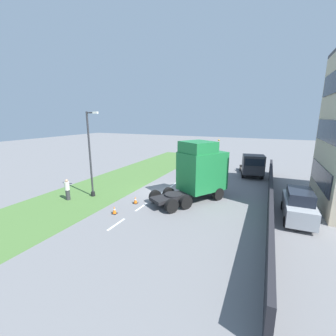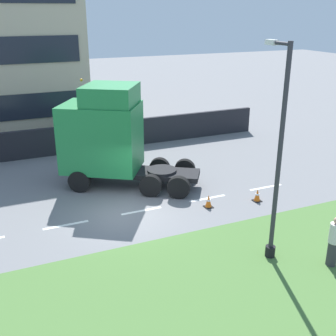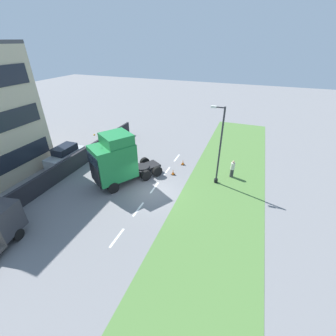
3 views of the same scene
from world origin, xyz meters
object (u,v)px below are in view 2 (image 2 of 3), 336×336
object	(u,v)px
parked_car	(96,126)
traffic_cone_trailing	(209,201)
lamp_post	(277,167)
lorry_cab	(107,136)
pedestrian	(334,242)
traffic_cone_lead	(257,195)

from	to	relation	value
parked_car	traffic_cone_trailing	world-z (taller)	parked_car
parked_car	lamp_post	xyz separation A→B (m)	(-15.75, -2.09, 2.30)
lorry_cab	parked_car	bearing A→B (deg)	22.82
pedestrian	traffic_cone_lead	bearing A→B (deg)	-7.20
lorry_cab	traffic_cone_trailing	size ratio (longest dim) A/B	11.40
lamp_post	traffic_cone_trailing	world-z (taller)	lamp_post
parked_car	lamp_post	distance (m)	16.05
lorry_cab	traffic_cone_lead	distance (m)	7.52
traffic_cone_lead	parked_car	bearing A→B (deg)	19.97
lamp_post	traffic_cone_trailing	distance (m)	5.19
lamp_post	pedestrian	size ratio (longest dim) A/B	4.03
traffic_cone_lead	traffic_cone_trailing	xyz separation A→B (m)	(0.31, 2.31, 0.00)
lorry_cab	traffic_cone_trailing	distance (m)	5.80
traffic_cone_trailing	parked_car	bearing A→B (deg)	9.83
lamp_post	traffic_cone_lead	world-z (taller)	lamp_post
lorry_cab	traffic_cone_lead	size ratio (longest dim) A/B	11.40
parked_car	traffic_cone_trailing	bearing A→B (deg)	-170.87
traffic_cone_trailing	lorry_cab	bearing A→B (deg)	36.67
traffic_cone_lead	traffic_cone_trailing	world-z (taller)	same
lamp_post	pedestrian	xyz separation A→B (m)	(-1.32, -1.56, -2.43)
parked_car	lamp_post	bearing A→B (deg)	-173.15
pedestrian	traffic_cone_lead	world-z (taller)	pedestrian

